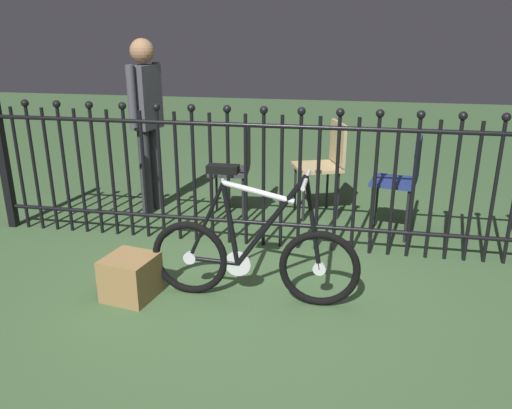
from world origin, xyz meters
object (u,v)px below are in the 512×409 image
(bicycle, at_px, (253,256))
(display_crate, at_px, (131,277))
(chair_charcoal, at_px, (237,163))
(chair_tan, at_px, (326,159))
(person_visitor, at_px, (146,112))
(chair_navy, at_px, (403,176))

(bicycle, bearing_deg, display_crate, -171.30)
(chair_charcoal, bearing_deg, bicycle, -73.66)
(chair_tan, distance_m, person_visitor, 1.77)
(chair_navy, relative_size, chair_tan, 0.96)
(bicycle, xyz_separation_m, person_visitor, (-1.34, 1.56, 0.67))
(person_visitor, bearing_deg, chair_navy, -5.12)
(bicycle, height_order, display_crate, bicycle)
(bicycle, relative_size, chair_tan, 1.55)
(chair_navy, distance_m, person_visitor, 2.44)
(person_visitor, bearing_deg, bicycle, -49.45)
(chair_charcoal, relative_size, person_visitor, 0.54)
(bicycle, height_order, chair_charcoal, bicycle)
(bicycle, bearing_deg, chair_tan, 78.29)
(chair_charcoal, distance_m, display_crate, 1.74)
(chair_tan, xyz_separation_m, chair_charcoal, (-0.81, -0.24, -0.02))
(chair_tan, xyz_separation_m, person_visitor, (-1.70, -0.21, 0.44))
(chair_navy, xyz_separation_m, chair_tan, (-0.69, 0.42, 0.01))
(chair_charcoal, bearing_deg, display_crate, -102.74)
(chair_navy, bearing_deg, chair_tan, 148.22)
(person_visitor, xyz_separation_m, display_crate, (0.51, -1.69, -0.85))
(chair_navy, bearing_deg, display_crate, -141.84)
(chair_tan, bearing_deg, chair_navy, -31.78)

